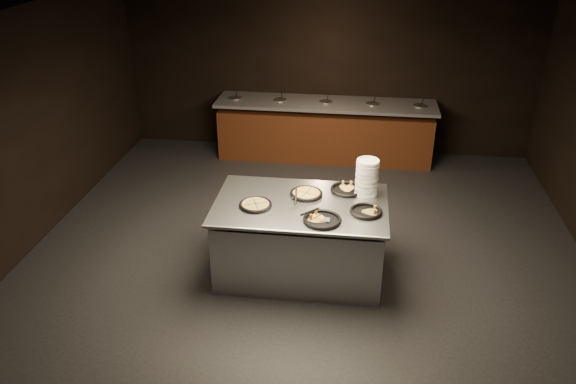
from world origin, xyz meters
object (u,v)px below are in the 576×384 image
pan_cheese_whole (306,193)px  pan_veggie_whole (256,205)px  serving_counter (300,240)px  plate_stack (367,178)px

pan_cheese_whole → pan_veggie_whole: bearing=-147.2°
serving_counter → plate_stack: 1.07m
serving_counter → pan_cheese_whole: (0.04, 0.20, 0.51)m
pan_veggie_whole → pan_cheese_whole: bearing=32.8°
plate_stack → serving_counter: bearing=-156.4°
pan_cheese_whole → serving_counter: bearing=-101.7°
serving_counter → plate_stack: plate_stack is taller
pan_veggie_whole → plate_stack: bearing=20.6°
pan_veggie_whole → pan_cheese_whole: size_ratio=0.97×
plate_stack → pan_veggie_whole: (-1.22, -0.46, -0.20)m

